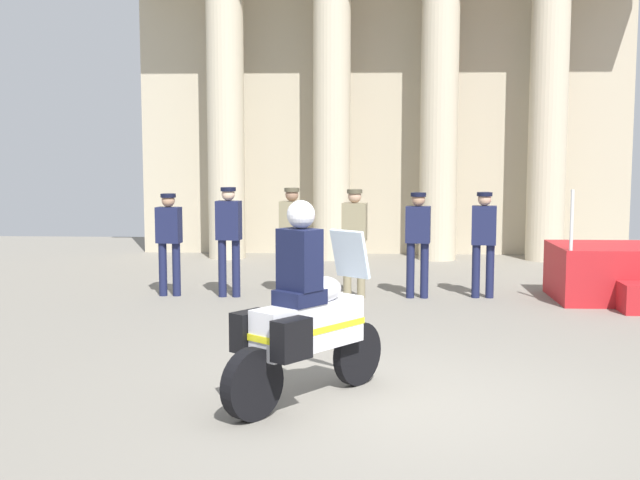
{
  "coord_description": "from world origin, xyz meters",
  "views": [
    {
      "loc": [
        -0.32,
        -7.53,
        2.39
      ],
      "look_at": [
        -0.83,
        2.75,
        1.22
      ],
      "focal_mm": 46.44,
      "sensor_mm": 36.0,
      "label": 1
    }
  ],
  "objects_px": {
    "officer_in_row_4": "(418,236)",
    "officer_in_row_5": "(484,236)",
    "officer_in_row_0": "(169,236)",
    "officer_in_row_3": "(354,234)",
    "motorcycle_with_rider": "(303,319)",
    "officer_in_row_1": "(229,232)",
    "officer_in_row_2": "(292,232)"
  },
  "relations": [
    {
      "from": "motorcycle_with_rider",
      "to": "officer_in_row_1",
      "type": "bearing_deg",
      "value": 55.08
    },
    {
      "from": "officer_in_row_3",
      "to": "officer_in_row_4",
      "type": "height_order",
      "value": "officer_in_row_3"
    },
    {
      "from": "officer_in_row_0",
      "to": "motorcycle_with_rider",
      "type": "distance_m",
      "value": 6.02
    },
    {
      "from": "officer_in_row_3",
      "to": "motorcycle_with_rider",
      "type": "distance_m",
      "value": 5.47
    },
    {
      "from": "officer_in_row_2",
      "to": "officer_in_row_5",
      "type": "distance_m",
      "value": 3.03
    },
    {
      "from": "officer_in_row_3",
      "to": "officer_in_row_5",
      "type": "bearing_deg",
      "value": -169.27
    },
    {
      "from": "officer_in_row_4",
      "to": "officer_in_row_5",
      "type": "xyz_separation_m",
      "value": [
        1.04,
        0.07,
        0.0
      ]
    },
    {
      "from": "officer_in_row_5",
      "to": "motorcycle_with_rider",
      "type": "distance_m",
      "value": 6.06
    },
    {
      "from": "officer_in_row_0",
      "to": "officer_in_row_3",
      "type": "distance_m",
      "value": 2.96
    },
    {
      "from": "officer_in_row_0",
      "to": "officer_in_row_3",
      "type": "height_order",
      "value": "officer_in_row_3"
    },
    {
      "from": "officer_in_row_0",
      "to": "officer_in_row_3",
      "type": "bearing_deg",
      "value": -172.0
    },
    {
      "from": "officer_in_row_0",
      "to": "motorcycle_with_rider",
      "type": "bearing_deg",
      "value": 123.15
    },
    {
      "from": "officer_in_row_1",
      "to": "officer_in_row_0",
      "type": "bearing_deg",
      "value": 5.56
    },
    {
      "from": "officer_in_row_1",
      "to": "officer_in_row_5",
      "type": "bearing_deg",
      "value": -170.03
    },
    {
      "from": "officer_in_row_4",
      "to": "motorcycle_with_rider",
      "type": "xyz_separation_m",
      "value": [
        -1.42,
        -5.46,
        -0.19
      ]
    },
    {
      "from": "officer_in_row_4",
      "to": "officer_in_row_5",
      "type": "bearing_deg",
      "value": -167.97
    },
    {
      "from": "officer_in_row_0",
      "to": "officer_in_row_5",
      "type": "bearing_deg",
      "value": -170.88
    },
    {
      "from": "officer_in_row_3",
      "to": "officer_in_row_5",
      "type": "height_order",
      "value": "officer_in_row_3"
    },
    {
      "from": "motorcycle_with_rider",
      "to": "officer_in_row_3",
      "type": "bearing_deg",
      "value": 34.51
    },
    {
      "from": "motorcycle_with_rider",
      "to": "officer_in_row_2",
      "type": "bearing_deg",
      "value": 44.83
    },
    {
      "from": "officer_in_row_1",
      "to": "officer_in_row_5",
      "type": "relative_size",
      "value": 1.04
    },
    {
      "from": "officer_in_row_3",
      "to": "officer_in_row_5",
      "type": "distance_m",
      "value": 2.03
    },
    {
      "from": "officer_in_row_0",
      "to": "motorcycle_with_rider",
      "type": "xyz_separation_m",
      "value": [
        2.53,
        -5.46,
        -0.17
      ]
    },
    {
      "from": "officer_in_row_4",
      "to": "motorcycle_with_rider",
      "type": "distance_m",
      "value": 5.65
    },
    {
      "from": "officer_in_row_0",
      "to": "officer_in_row_5",
      "type": "relative_size",
      "value": 0.98
    },
    {
      "from": "officer_in_row_0",
      "to": "motorcycle_with_rider",
      "type": "height_order",
      "value": "motorcycle_with_rider"
    },
    {
      "from": "officer_in_row_0",
      "to": "officer_in_row_2",
      "type": "height_order",
      "value": "officer_in_row_2"
    },
    {
      "from": "officer_in_row_3",
      "to": "officer_in_row_4",
      "type": "xyz_separation_m",
      "value": [
        1.0,
        0.02,
        -0.03
      ]
    },
    {
      "from": "officer_in_row_0",
      "to": "motorcycle_with_rider",
      "type": "relative_size",
      "value": 0.86
    },
    {
      "from": "officer_in_row_1",
      "to": "officer_in_row_3",
      "type": "xyz_separation_m",
      "value": [
        1.99,
        0.03,
        -0.02
      ]
    },
    {
      "from": "officer_in_row_2",
      "to": "officer_in_row_5",
      "type": "bearing_deg",
      "value": -172.3
    },
    {
      "from": "officer_in_row_1",
      "to": "officer_in_row_5",
      "type": "height_order",
      "value": "officer_in_row_1"
    }
  ]
}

